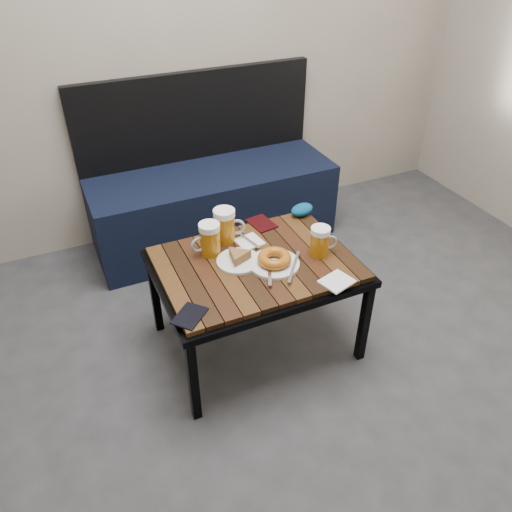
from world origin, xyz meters
name	(u,v)px	position (x,y,z in m)	size (l,w,h in m)	color
ground	(331,505)	(0.00, 0.00, 0.00)	(4.00, 4.00, 0.00)	#2D2D30
bench	(212,198)	(0.23, 1.76, 0.27)	(1.40, 0.50, 0.95)	black
cafe_table	(256,270)	(0.09, 0.82, 0.43)	(0.84, 0.62, 0.47)	black
beer_mug_left	(209,239)	(-0.07, 0.96, 0.54)	(0.13, 0.09, 0.15)	#A2620D
beer_mug_centre	(225,225)	(0.03, 1.03, 0.55)	(0.15, 0.11, 0.15)	#A2620D
beer_mug_right	(320,241)	(0.36, 0.76, 0.54)	(0.13, 0.09, 0.13)	#A2620D
plate_pie	(238,258)	(0.02, 0.85, 0.49)	(0.18, 0.18, 0.05)	white
plate_bagel	(274,261)	(0.15, 0.77, 0.50)	(0.24, 0.26, 0.06)	white
napkin_left	(249,242)	(0.12, 0.96, 0.48)	(0.12, 0.14, 0.01)	white
napkin_right	(337,282)	(0.32, 0.56, 0.48)	(0.15, 0.13, 0.01)	white
passport_navy	(190,316)	(-0.27, 0.61, 0.48)	(0.09, 0.13, 0.01)	black
passport_burgundy	(262,223)	(0.24, 1.08, 0.48)	(0.10, 0.14, 0.01)	black
knit_pouch	(302,210)	(0.45, 1.08, 0.50)	(0.12, 0.08, 0.05)	navy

